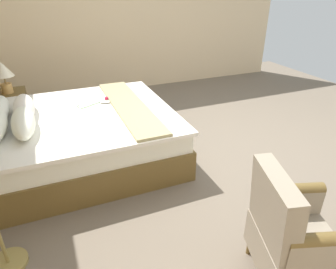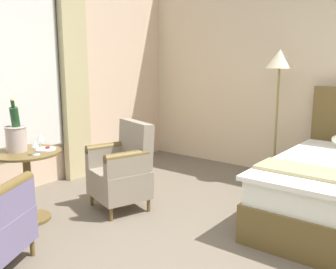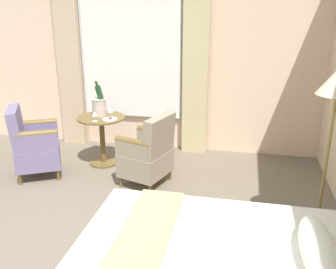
{
  "view_description": "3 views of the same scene",
  "coord_description": "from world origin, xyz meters",
  "px_view_note": "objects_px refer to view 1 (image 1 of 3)",
  "views": [
    {
      "loc": [
        -2.65,
        1.87,
        1.9
      ],
      "look_at": [
        -0.81,
        1.11,
        0.88
      ],
      "focal_mm": 32.0,
      "sensor_mm": 36.0,
      "label": 1
    },
    {
      "loc": [
        1.01,
        -2.05,
        1.5
      ],
      "look_at": [
        -1.02,
        0.54,
        0.86
      ],
      "focal_mm": 40.0,
      "sensor_mm": 36.0,
      "label": 2
    },
    {
      "loc": [
        2.42,
        1.64,
        2.11
      ],
      "look_at": [
        -0.57,
        1.03,
        1.04
      ],
      "focal_mm": 40.0,
      "sensor_mm": 36.0,
      "label": 3
    }
  ],
  "objects_px": {
    "bed": "(77,135)",
    "nightstand": "(13,113)",
    "bedside_lamp": "(3,72)",
    "armchair_by_window": "(292,236)"
  },
  "relations": [
    {
      "from": "nightstand",
      "to": "bedside_lamp",
      "type": "relative_size",
      "value": 1.4
    },
    {
      "from": "bed",
      "to": "armchair_by_window",
      "type": "xyz_separation_m",
      "value": [
        -2.18,
        -1.11,
        0.07
      ]
    },
    {
      "from": "armchair_by_window",
      "to": "bed",
      "type": "bearing_deg",
      "value": 26.87
    },
    {
      "from": "bed",
      "to": "bedside_lamp",
      "type": "bearing_deg",
      "value": 32.69
    },
    {
      "from": "nightstand",
      "to": "bed",
      "type": "bearing_deg",
      "value": -147.31
    },
    {
      "from": "bed",
      "to": "nightstand",
      "type": "distance_m",
      "value": 1.32
    },
    {
      "from": "bed",
      "to": "bedside_lamp",
      "type": "height_order",
      "value": "bed"
    },
    {
      "from": "bed",
      "to": "nightstand",
      "type": "xyz_separation_m",
      "value": [
        1.11,
        0.71,
        -0.05
      ]
    },
    {
      "from": "bedside_lamp",
      "to": "bed",
      "type": "bearing_deg",
      "value": -147.31
    },
    {
      "from": "armchair_by_window",
      "to": "nightstand",
      "type": "bearing_deg",
      "value": 28.91
    }
  ]
}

